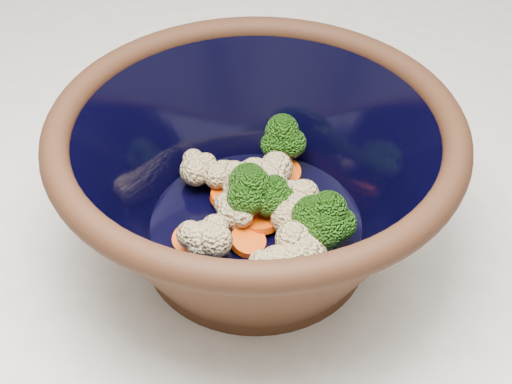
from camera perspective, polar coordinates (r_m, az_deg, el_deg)
mixing_bowl at (r=0.55m, az=0.00°, el=1.01°), size 0.35×0.35×0.14m
vegetable_pile at (r=0.56m, az=1.45°, el=-0.68°), size 0.16×0.17×0.06m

